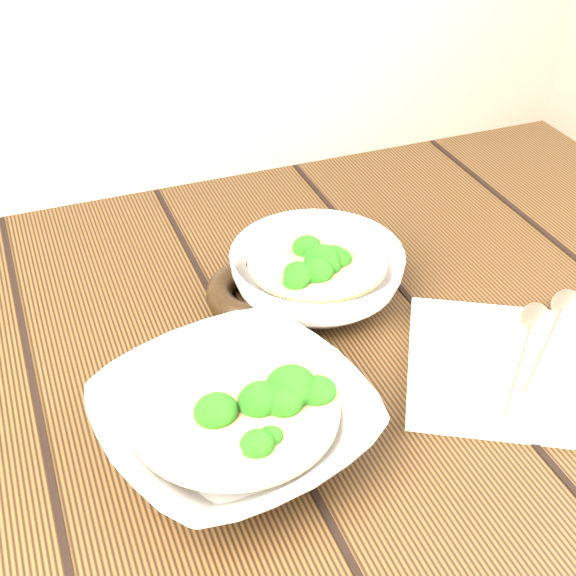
# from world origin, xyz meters

# --- Properties ---
(table) EXTENTS (1.20, 0.80, 0.75)m
(table) POSITION_xyz_m (0.00, 0.00, 0.63)
(table) COLOR #382410
(table) RESTS_ON ground
(soup_bowl_front) EXTENTS (0.27, 0.27, 0.07)m
(soup_bowl_front) POSITION_xyz_m (-0.06, -0.08, 0.78)
(soup_bowl_front) COLOR silver
(soup_bowl_front) RESTS_ON table
(soup_bowl_back) EXTENTS (0.23, 0.23, 0.07)m
(soup_bowl_back) POSITION_xyz_m (0.09, 0.10, 0.78)
(soup_bowl_back) COLOR silver
(soup_bowl_back) RESTS_ON table
(trivet) EXTENTS (0.13, 0.13, 0.03)m
(trivet) POSITION_xyz_m (0.02, 0.11, 0.76)
(trivet) COLOR black
(trivet) RESTS_ON table
(napkin) EXTENTS (0.29, 0.28, 0.01)m
(napkin) POSITION_xyz_m (0.23, -0.09, 0.76)
(napkin) COLOR beige
(napkin) RESTS_ON table
(spoon_left) EXTENTS (0.14, 0.15, 0.01)m
(spoon_left) POSITION_xyz_m (0.25, -0.06, 0.77)
(spoon_left) COLOR #9C998A
(spoon_left) RESTS_ON napkin
(spoon_right) EXTENTS (0.16, 0.14, 0.01)m
(spoon_right) POSITION_xyz_m (0.29, -0.05, 0.77)
(spoon_right) COLOR #9C998A
(spoon_right) RESTS_ON napkin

